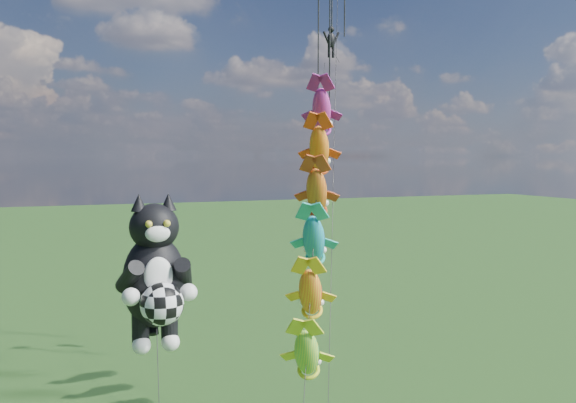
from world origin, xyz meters
name	(u,v)px	position (x,y,z in m)	size (l,w,h in m)	color
cat_kite_rig	(156,274)	(4.75, 0.64, 8.21)	(2.74, 4.25, 11.21)	brown
fish_windsock_rig	(315,215)	(12.26, 2.84, 9.96)	(7.68, 14.10, 17.70)	brown
parafoil_rig	(331,25)	(16.94, 11.08, 20.21)	(8.61, 15.89, 28.14)	brown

